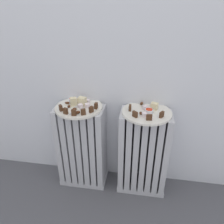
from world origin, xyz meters
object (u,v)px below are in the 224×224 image
jam_bowl_left (72,100)px  plate_right (147,112)px  fork (74,109)px  plate_left (79,107)px  radiator_left (82,147)px  radiator_right (143,153)px  jam_bowl_right (149,111)px

jam_bowl_left → plate_right: bearing=-6.0°
fork → plate_left: bearing=71.2°
radiator_left → jam_bowl_left: (-0.06, 0.05, 0.31)m
radiator_left → radiator_right: 0.40m
plate_left → jam_bowl_left: jam_bowl_left is taller
radiator_right → fork: 0.51m
jam_bowl_left → fork: 0.10m
radiator_left → fork: 0.30m
radiator_right → radiator_left: bearing=180.0°
plate_left → jam_bowl_left: size_ratio=7.42×
radiator_left → plate_left: bearing=116.6°
radiator_right → fork: size_ratio=5.24×
radiator_right → jam_bowl_left: (-0.45, 0.05, 0.31)m
plate_right → jam_bowl_left: 0.45m
plate_left → fork: 0.04m
plate_right → fork: 0.41m
plate_left → fork: fork is taller
radiator_left → jam_bowl_left: bearing=139.6°
jam_bowl_left → jam_bowl_right: (0.46, -0.06, -0.00)m
radiator_left → fork: bearing=-108.8°
radiator_left → radiator_right: same height
radiator_left → plate_right: size_ratio=2.03×
radiator_left → fork: size_ratio=5.24×
plate_left → jam_bowl_left: bearing=139.6°
fork → jam_bowl_left: bearing=115.7°
plate_left → jam_bowl_right: size_ratio=5.99×
plate_right → jam_bowl_right: bearing=-52.5°
radiator_left → jam_bowl_right: size_ratio=12.15×
radiator_right → plate_left: 0.49m
radiator_right → plate_left: (-0.40, 0.00, 0.29)m
radiator_left → plate_right: (0.40, 0.00, 0.29)m
radiator_right → jam_bowl_right: size_ratio=12.15×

